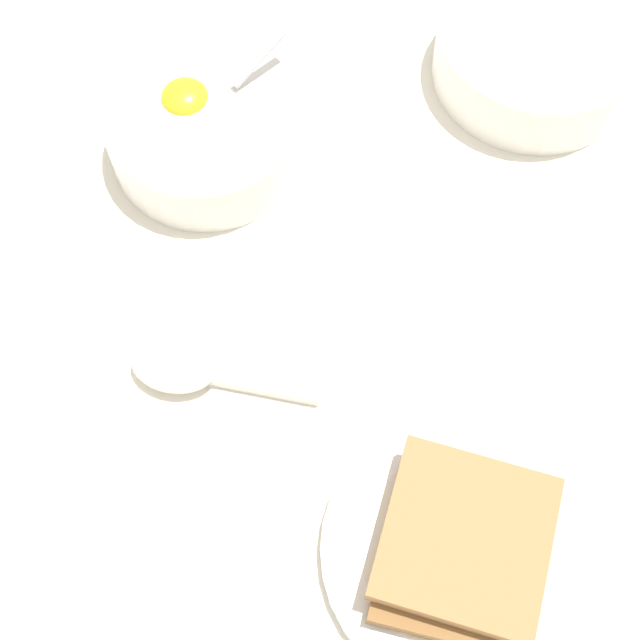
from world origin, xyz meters
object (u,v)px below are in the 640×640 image
toast_sandwich (462,548)px  congee_bowl (538,50)px  egg_bowl (206,129)px  soup_spoon (188,366)px  toast_plate (457,552)px

toast_sandwich → congee_bowl: size_ratio=0.89×
egg_bowl → soup_spoon: size_ratio=1.34×
toast_sandwich → egg_bowl: bearing=-94.4°
toast_sandwich → soup_spoon: bearing=-68.9°
egg_bowl → toast_plate: size_ratio=0.89×
toast_sandwich → toast_plate: bearing=-140.6°
toast_sandwich → congee_bowl: bearing=-135.9°
egg_bowl → soup_spoon: egg_bowl is taller
toast_sandwich → congee_bowl: congee_bowl is taller
toast_plate → congee_bowl: size_ratio=1.06×
toast_sandwich → soup_spoon: size_ratio=1.27×
toast_sandwich → congee_bowl: 0.41m
soup_spoon → congee_bowl: bearing=-168.3°
toast_plate → egg_bowl: bearing=-94.2°
toast_plate → congee_bowl: 0.41m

